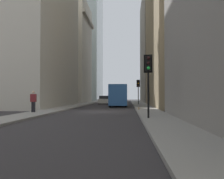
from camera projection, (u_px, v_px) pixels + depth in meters
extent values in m
plane|color=#302D30|center=(99.00, 111.00, 23.64)|extent=(135.00, 135.00, 0.00)
cube|color=gray|center=(51.00, 111.00, 23.92)|extent=(90.00, 2.20, 0.14)
cube|color=gray|center=(149.00, 111.00, 23.37)|extent=(90.00, 2.20, 0.14)
cube|color=gray|center=(166.00, 49.00, 53.03)|extent=(17.88, 10.00, 21.93)
cube|color=beige|center=(63.00, 53.00, 52.79)|extent=(12.48, 10.00, 20.36)
cube|color=#A9A293|center=(89.00, 20.00, 52.62)|extent=(12.48, 0.50, 0.60)
cube|color=#B7B2A5|center=(27.00, 5.00, 33.77)|extent=(18.42, 10.00, 26.68)
cube|color=#285699|center=(118.00, 95.00, 32.86)|extent=(4.60, 2.25, 2.60)
cube|color=#38383D|center=(119.00, 97.00, 36.05)|extent=(1.90, 2.25, 1.90)
cube|color=black|center=(119.00, 93.00, 36.06)|extent=(1.92, 2.09, 0.64)
cylinder|color=black|center=(126.00, 103.00, 35.97)|extent=(0.88, 0.28, 0.88)
cylinder|color=black|center=(112.00, 103.00, 36.09)|extent=(0.88, 0.28, 0.88)
cylinder|color=black|center=(126.00, 104.00, 31.38)|extent=(0.88, 0.28, 0.88)
cylinder|color=black|center=(110.00, 104.00, 31.50)|extent=(0.88, 0.28, 0.88)
cube|color=silver|center=(104.00, 101.00, 43.85)|extent=(4.30, 1.78, 0.70)
cube|color=black|center=(104.00, 97.00, 44.07)|extent=(2.10, 1.58, 0.54)
cylinder|color=black|center=(108.00, 102.00, 42.45)|extent=(0.64, 0.22, 0.64)
cylinder|color=black|center=(99.00, 102.00, 42.55)|extent=(0.64, 0.22, 0.64)
cylinder|color=black|center=(109.00, 102.00, 45.15)|extent=(0.64, 0.22, 0.64)
cylinder|color=black|center=(101.00, 102.00, 45.24)|extent=(0.64, 0.22, 0.64)
cylinder|color=black|center=(148.00, 94.00, 15.37)|extent=(0.12, 0.12, 2.83)
cube|color=black|center=(148.00, 63.00, 15.41)|extent=(0.28, 0.32, 0.90)
cube|color=black|center=(148.00, 64.00, 15.56)|extent=(0.03, 0.52, 1.10)
sphere|color=black|center=(148.00, 58.00, 15.26)|extent=(0.20, 0.20, 0.20)
sphere|color=black|center=(148.00, 63.00, 15.25)|extent=(0.20, 0.20, 0.20)
sphere|color=green|center=(148.00, 68.00, 15.24)|extent=(0.20, 0.20, 0.20)
cylinder|color=black|center=(138.00, 95.00, 38.86)|extent=(0.12, 0.12, 2.71)
cube|color=black|center=(138.00, 83.00, 38.90)|extent=(0.28, 0.32, 0.90)
cube|color=black|center=(138.00, 83.00, 39.05)|extent=(0.03, 0.52, 1.10)
sphere|color=black|center=(138.00, 81.00, 38.75)|extent=(0.20, 0.20, 0.20)
sphere|color=orange|center=(138.00, 83.00, 38.74)|extent=(0.20, 0.20, 0.20)
sphere|color=black|center=(138.00, 85.00, 38.73)|extent=(0.20, 0.20, 0.20)
cylinder|color=black|center=(34.00, 107.00, 20.58)|extent=(0.16, 0.16, 0.83)
cylinder|color=black|center=(32.00, 107.00, 20.59)|extent=(0.16, 0.16, 0.83)
cube|color=maroon|center=(33.00, 98.00, 20.60)|extent=(0.26, 0.44, 0.63)
sphere|color=beige|center=(33.00, 92.00, 20.61)|extent=(0.22, 0.22, 0.22)
cylinder|color=brown|center=(139.00, 108.00, 24.41)|extent=(0.07, 0.07, 0.20)
cylinder|color=brown|center=(139.00, 107.00, 24.41)|extent=(0.03, 0.03, 0.07)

